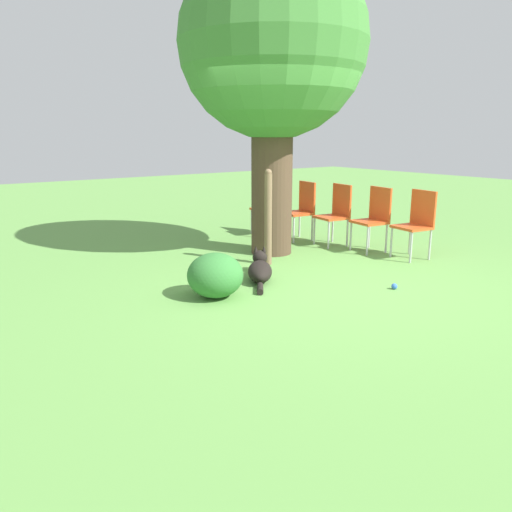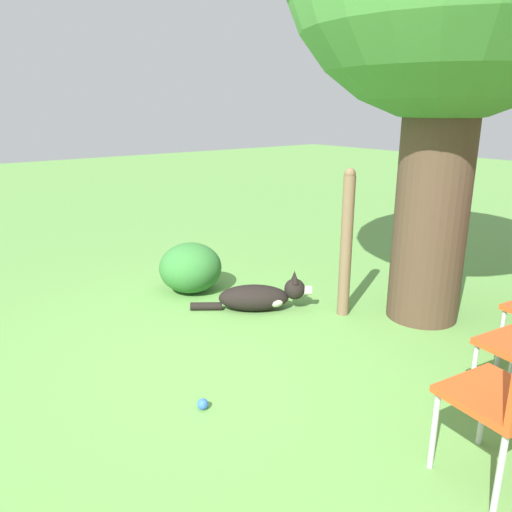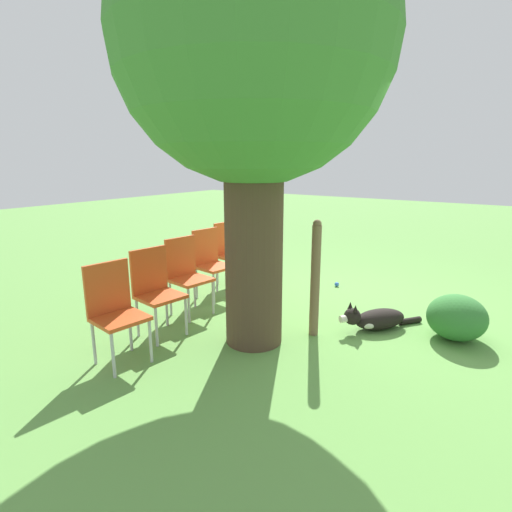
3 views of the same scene
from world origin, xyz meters
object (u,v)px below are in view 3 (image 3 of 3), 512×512
Objects in this scene: tennis_ball at (337,284)px; red_chair_4 at (115,307)px; red_chair_0 at (230,249)px; red_chair_2 at (186,271)px; dog at (375,319)px; red_chair_3 at (155,286)px; fence_post at (315,278)px; red_chair_1 at (211,259)px; oak_tree at (254,50)px.

red_chair_4 is at bearing 76.52° from tennis_ball.
red_chair_0 is 1.00× the size of red_chair_2.
red_chair_2 is 1.31m from red_chair_4.
red_chair_0 is (2.43, -0.43, 0.42)m from dog.
red_chair_2 and red_chair_3 have the same top height.
red_chair_2 is 0.66m from red_chair_3.
fence_post is 1.34× the size of red_chair_1.
oak_tree is 3.07m from dog.
oak_tree is 4.41× the size of red_chair_2.
red_chair_3 is at bearing -16.55° from dog.
oak_tree reaches higher than tennis_ball.
fence_post is 1.63m from red_chair_2.
oak_tree is at bearing 48.12° from fence_post.
red_chair_1 is at bearing 111.78° from red_chair_4.
fence_post is at bearing -2.19° from red_chair_1.
fence_post is at bearing 59.18° from red_chair_4.
red_chair_3 is at bearing -68.22° from red_chair_2.
oak_tree is 2.31m from fence_post.
fence_post reaches higher than red_chair_2.
fence_post reaches higher than red_chair_3.
red_chair_2 is at bearing 11.53° from fence_post.
fence_post is 1.34× the size of red_chair_2.
red_chair_0 is (1.91, -0.95, -0.10)m from fence_post.
red_chair_1 and red_chair_2 have the same top height.
red_chair_3 is (-0.16, 0.64, 0.00)m from red_chair_2.
dog is 0.96× the size of red_chair_3.
red_chair_2 is (-0.32, 1.27, 0.00)m from red_chair_0.
dog reaches higher than tennis_ball.
red_chair_1 is (2.27, 0.20, 0.42)m from dog.
red_chair_4 is 3.48m from tennis_ball.
oak_tree is at bearing 90.67° from tennis_ball.
red_chair_1 is at bearing 111.78° from red_chair_3.
red_chair_4 is at bearing -68.22° from red_chair_0.
dog is at bearing 57.48° from red_chair_4.
fence_post is 1.34× the size of red_chair_0.
dog is 2.31m from red_chair_2.
fence_post is at bearing 105.35° from tennis_ball.
red_chair_4 is at bearing -68.22° from red_chair_2.
oak_tree is 2.77m from red_chair_1.
tennis_ball is (-1.27, -1.43, -0.51)m from red_chair_1.
tennis_ball is at bearing -89.33° from oak_tree.
red_chair_1 is 0.66m from red_chair_2.
dog is 0.72× the size of fence_post.
red_chair_0 is 14.09× the size of tennis_ball.
red_chair_0 is 1.00× the size of red_chair_4.
red_chair_2 is 1.00× the size of red_chair_4.
red_chair_3 is at bearing 111.78° from red_chair_4.
red_chair_2 is at bearing -68.22° from red_chair_0.
fence_post is (-0.45, -0.51, -2.21)m from oak_tree.
red_chair_0 reaches higher than dog.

